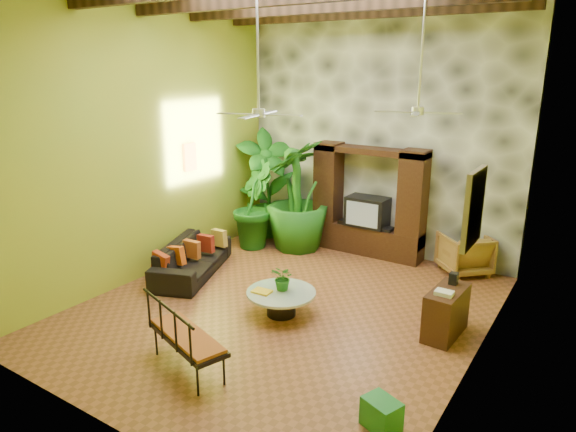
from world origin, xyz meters
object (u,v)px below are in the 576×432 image
Objects in this scene: tall_plant_a at (267,184)px; coffee_table at (281,300)px; tall_plant_b at (253,205)px; green_bin at (381,414)px; ceiling_fan_front at (258,99)px; tall_plant_c at (298,195)px; sofa at (192,258)px; wicker_armchair at (464,253)px; entertainment_center at (368,209)px; iron_bench at (183,334)px; ceiling_fan_back at (419,97)px; side_console at (446,313)px.

tall_plant_a is 2.25× the size of coffee_table.
tall_plant_b is 6.32m from green_bin.
ceiling_fan_front is 4.13m from tall_plant_b.
tall_plant_c is 2.15× the size of coffee_table.
sofa is at bearing -87.50° from tall_plant_a.
wicker_armchair is at bearing 12.67° from tall_plant_b.
entertainment_center reaches higher than iron_bench.
green_bin is (0.89, -3.07, -3.23)m from ceiling_fan_back.
wicker_armchair is 4.48m from tall_plant_b.
wicker_armchair is at bearing 102.30° from side_console.
iron_bench is at bearing -115.98° from ceiling_fan_back.
iron_bench is at bearing -63.63° from tall_plant_b.
tall_plant_c is 5.06m from iron_bench.
tall_plant_c is (0.91, 0.40, 0.25)m from tall_plant_b.
coffee_table is at bearing -88.83° from entertainment_center.
iron_bench reaches higher than sofa.
side_console is at bearing -36.84° from ceiling_fan_back.
side_console is 2.29× the size of green_bin.
tall_plant_b is (-2.09, 2.57, -2.46)m from ceiling_fan_front.
sofa is at bearing -111.40° from tall_plant_c.
green_bin is at bearing -73.78° from ceiling_fan_back.
sofa is 2.42m from coffee_table.
side_console is (4.88, -2.33, -0.89)m from tall_plant_a.
wicker_armchair is at bearing 0.38° from entertainment_center.
tall_plant_c is at bearing 23.82° from tall_plant_b.
ceiling_fan_back is 4.69× the size of green_bin.
ceiling_fan_front reaches higher than tall_plant_a.
tall_plant_c reaches higher than entertainment_center.
entertainment_center is 1.29× the size of ceiling_fan_front.
side_console is (0.42, -2.60, -0.03)m from wicker_armchair.
coffee_table is at bearing -136.88° from ceiling_fan_back.
tall_plant_c is (-1.18, 2.98, -2.21)m from ceiling_fan_front.
green_bin is (2.58, 0.39, -0.37)m from iron_bench.
tall_plant_b is (-2.29, -0.96, -0.02)m from entertainment_center.
ceiling_fan_back is 0.78× the size of tall_plant_c.
iron_bench is (-1.69, -3.47, -2.86)m from ceiling_fan_back.
tall_plant_a is at bearing 128.59° from coffee_table.
tall_plant_a is 6.31× the size of green_bin.
green_bin is at bearing -135.00° from sofa.
ceiling_fan_back reaches higher than entertainment_center.
side_console is at bearing -18.84° from tall_plant_b.
sofa is 2.03m from tall_plant_b.
ceiling_fan_back is at bearing 41.63° from ceiling_fan_front.
sofa is at bearing 163.09° from ceiling_fan_front.
tall_plant_a is 4.10m from coffee_table.
tall_plant_a is (-4.46, -0.27, 0.86)m from wicker_armchair.
iron_bench is (2.21, -2.51, 0.23)m from sofa.
wicker_armchair is at bearing 3.48° from tall_plant_a.
ceiling_fan_front is at bearing -128.13° from sofa.
tall_plant_a is (-0.12, 2.64, 0.93)m from sofa.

